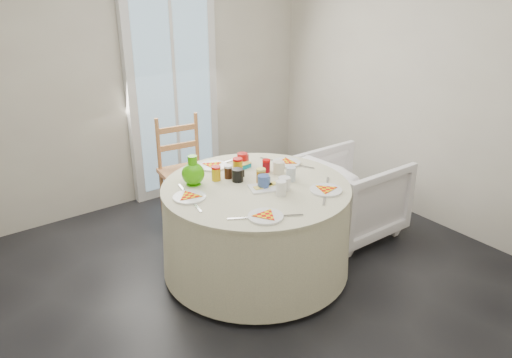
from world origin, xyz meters
TOP-DOWN VIEW (x-y plane):
  - floor at (0.00, 0.00)m, footprint 4.00×4.00m
  - wall_back at (0.00, 2.00)m, footprint 4.00×0.02m
  - wall_right at (2.00, 0.00)m, footprint 0.02×4.00m
  - glass_door at (0.40, 1.95)m, footprint 1.00×0.08m
  - table at (0.13, 0.18)m, footprint 1.47×1.47m
  - wooden_chair at (0.14, 1.28)m, footprint 0.50×0.48m
  - armchair at (1.19, 0.18)m, footprint 0.75×0.80m
  - place_settings at (0.13, 0.18)m, footprint 1.41×1.41m
  - jar_cluster at (0.14, 0.40)m, footprint 0.53×0.39m
  - butter_tub at (0.27, 0.53)m, footprint 0.12×0.09m
  - green_pitcher at (-0.24, 0.48)m, footprint 0.20×0.20m
  - cheese_platter at (0.16, 0.09)m, footprint 0.30×0.25m
  - mugs_glasses at (0.25, 0.21)m, footprint 0.80×0.80m

SIDE VIEW (x-z plane):
  - floor at x=0.00m, z-range 0.00..0.00m
  - table at x=0.13m, z-range 0.00..0.75m
  - armchair at x=1.19m, z-range -0.02..0.80m
  - wooden_chair at x=0.14m, z-range -0.03..0.97m
  - place_settings at x=0.13m, z-range 0.76..0.78m
  - cheese_platter at x=0.16m, z-range 0.76..0.79m
  - butter_tub at x=0.27m, z-range 0.76..0.81m
  - mugs_glasses at x=0.25m, z-range 0.75..0.87m
  - jar_cluster at x=0.14m, z-range 0.75..0.89m
  - green_pitcher at x=-0.24m, z-range 0.76..0.98m
  - glass_door at x=0.40m, z-range 0.00..2.10m
  - wall_back at x=0.00m, z-range 0.00..2.60m
  - wall_right at x=2.00m, z-range 0.00..2.60m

